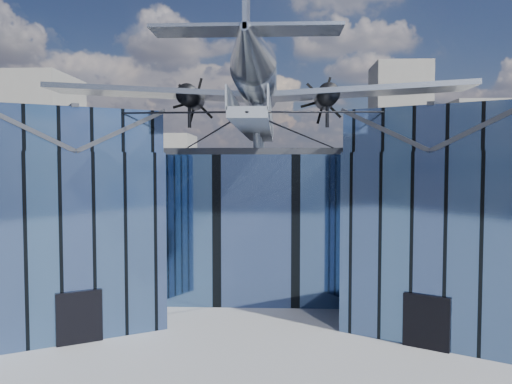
{
  "coord_description": "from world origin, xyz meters",
  "views": [
    {
      "loc": [
        1.32,
        -28.41,
        8.8
      ],
      "look_at": [
        0.0,
        2.0,
        7.2
      ],
      "focal_mm": 35.0,
      "sensor_mm": 36.0,
      "label": 1
    }
  ],
  "objects": [
    {
      "name": "bg_towers",
      "position": [
        1.45,
        50.49,
        10.01
      ],
      "size": [
        77.0,
        24.5,
        26.0
      ],
      "color": "gray",
      "rests_on": "ground"
    },
    {
      "name": "ground_plane",
      "position": [
        0.0,
        0.0,
        0.0
      ],
      "size": [
        120.0,
        120.0,
        0.0
      ],
      "primitive_type": "plane",
      "color": "gray"
    },
    {
      "name": "museum",
      "position": [
        0.0,
        5.82,
        5.54
      ],
      "size": [
        32.88,
        24.5,
        17.6
      ],
      "color": "#445E8A",
      "rests_on": "ground"
    }
  ]
}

